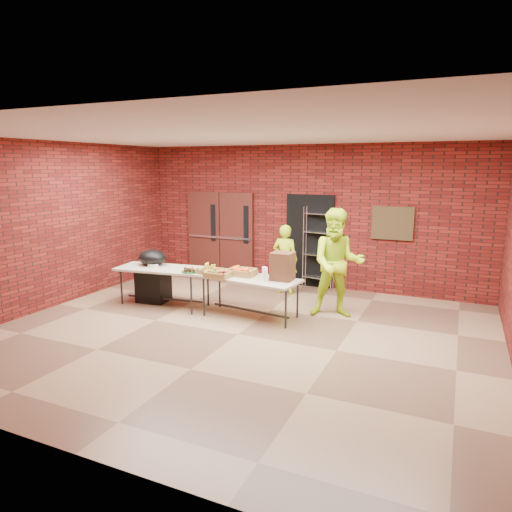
{
  "coord_description": "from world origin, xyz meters",
  "views": [
    {
      "loc": [
        3.2,
        -6.36,
        2.72
      ],
      "look_at": [
        -0.31,
        1.4,
        1.04
      ],
      "focal_mm": 32.0,
      "sensor_mm": 36.0,
      "label": 1
    }
  ],
  "objects_px": {
    "covered_grill": "(153,276)",
    "volunteer_woman": "(285,259)",
    "coffee_dispenser": "(282,266)",
    "table_left": "(164,271)",
    "table_right": "(250,281)",
    "wire_rack": "(319,248)",
    "volunteer_man": "(337,263)"
  },
  "relations": [
    {
      "from": "covered_grill",
      "to": "volunteer_woman",
      "type": "xyz_separation_m",
      "value": [
        2.23,
        1.66,
        0.22
      ]
    },
    {
      "from": "coffee_dispenser",
      "to": "covered_grill",
      "type": "distance_m",
      "value": 2.85
    },
    {
      "from": "table_left",
      "to": "table_right",
      "type": "relative_size",
      "value": 1.02
    },
    {
      "from": "wire_rack",
      "to": "covered_grill",
      "type": "relative_size",
      "value": 1.73
    },
    {
      "from": "wire_rack",
      "to": "table_right",
      "type": "xyz_separation_m",
      "value": [
        -0.55,
        -2.43,
        -0.24
      ]
    },
    {
      "from": "covered_grill",
      "to": "table_left",
      "type": "bearing_deg",
      "value": -23.51
    },
    {
      "from": "coffee_dispenser",
      "to": "covered_grill",
      "type": "relative_size",
      "value": 0.46
    },
    {
      "from": "table_left",
      "to": "coffee_dispenser",
      "type": "bearing_deg",
      "value": -5.08
    },
    {
      "from": "table_right",
      "to": "table_left",
      "type": "bearing_deg",
      "value": -171.81
    },
    {
      "from": "wire_rack",
      "to": "coffee_dispenser",
      "type": "bearing_deg",
      "value": -77.75
    },
    {
      "from": "table_right",
      "to": "volunteer_woman",
      "type": "height_order",
      "value": "volunteer_woman"
    },
    {
      "from": "table_left",
      "to": "coffee_dispenser",
      "type": "distance_m",
      "value": 2.48
    },
    {
      "from": "coffee_dispenser",
      "to": "volunteer_man",
      "type": "height_order",
      "value": "volunteer_man"
    },
    {
      "from": "volunteer_woman",
      "to": "covered_grill",
      "type": "bearing_deg",
      "value": 34.54
    },
    {
      "from": "wire_rack",
      "to": "volunteer_man",
      "type": "distance_m",
      "value": 1.93
    },
    {
      "from": "coffee_dispenser",
      "to": "table_right",
      "type": "bearing_deg",
      "value": -173.1
    },
    {
      "from": "table_left",
      "to": "volunteer_woman",
      "type": "xyz_separation_m",
      "value": [
        1.88,
        1.77,
        0.06
      ]
    },
    {
      "from": "table_left",
      "to": "covered_grill",
      "type": "xyz_separation_m",
      "value": [
        -0.35,
        0.11,
        -0.16
      ]
    },
    {
      "from": "covered_grill",
      "to": "table_right",
      "type": "bearing_deg",
      "value": -7.88
    },
    {
      "from": "wire_rack",
      "to": "table_right",
      "type": "bearing_deg",
      "value": -91.55
    },
    {
      "from": "table_left",
      "to": "volunteer_woman",
      "type": "distance_m",
      "value": 2.59
    },
    {
      "from": "table_left",
      "to": "covered_grill",
      "type": "relative_size",
      "value": 1.8
    },
    {
      "from": "wire_rack",
      "to": "volunteer_woman",
      "type": "xyz_separation_m",
      "value": [
        -0.54,
        -0.68,
        -0.17
      ]
    },
    {
      "from": "table_right",
      "to": "volunteer_man",
      "type": "relative_size",
      "value": 0.95
    },
    {
      "from": "coffee_dispenser",
      "to": "volunteer_woman",
      "type": "height_order",
      "value": "volunteer_woman"
    },
    {
      "from": "coffee_dispenser",
      "to": "volunteer_man",
      "type": "relative_size",
      "value": 0.25
    },
    {
      "from": "coffee_dispenser",
      "to": "volunteer_woman",
      "type": "relative_size",
      "value": 0.33
    },
    {
      "from": "table_right",
      "to": "covered_grill",
      "type": "relative_size",
      "value": 1.77
    },
    {
      "from": "covered_grill",
      "to": "wire_rack",
      "type": "bearing_deg",
      "value": 34.53
    },
    {
      "from": "wire_rack",
      "to": "coffee_dispenser",
      "type": "relative_size",
      "value": 3.74
    },
    {
      "from": "table_right",
      "to": "coffee_dispenser",
      "type": "distance_m",
      "value": 0.67
    },
    {
      "from": "wire_rack",
      "to": "coffee_dispenser",
      "type": "xyz_separation_m",
      "value": [
        0.04,
        -2.36,
        0.07
      ]
    }
  ]
}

